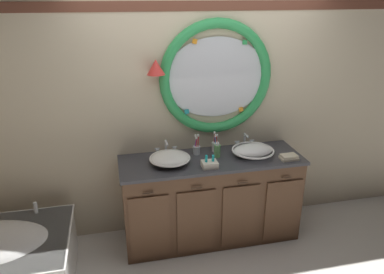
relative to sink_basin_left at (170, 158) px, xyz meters
name	(u,v)px	position (x,y,z in m)	size (l,w,h in m)	color
ground_plane	(214,250)	(0.40, -0.23, -0.96)	(14.00, 14.00, 0.00)	silver
back_wall_assembly	(203,107)	(0.41, 0.35, 0.38)	(6.40, 0.26, 2.60)	beige
vanity_counter	(211,198)	(0.42, 0.03, -0.51)	(1.82, 0.62, 0.90)	brown
sink_basin_left	(170,158)	(0.00, 0.00, 0.00)	(0.39, 0.39, 0.11)	white
sink_basin_right	(253,150)	(0.84, 0.00, 0.00)	(0.43, 0.43, 0.12)	white
faucet_set_left	(166,148)	(0.00, 0.23, 0.00)	(0.23, 0.14, 0.15)	silver
faucet_set_right	(245,142)	(0.84, 0.24, 0.00)	(0.22, 0.12, 0.16)	silver
toothbrush_holder_left	(197,149)	(0.30, 0.17, 0.00)	(0.08, 0.08, 0.21)	silver
toothbrush_holder_right	(215,146)	(0.50, 0.19, 0.00)	(0.08, 0.08, 0.21)	white
soap_dispenser	(217,151)	(0.49, 0.05, 0.01)	(0.06, 0.07, 0.16)	#6BAD66
folded_hand_towel	(289,157)	(1.16, -0.16, -0.03)	(0.17, 0.11, 0.05)	beige
toiletry_basket	(210,164)	(0.35, -0.16, -0.02)	(0.15, 0.12, 0.13)	beige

